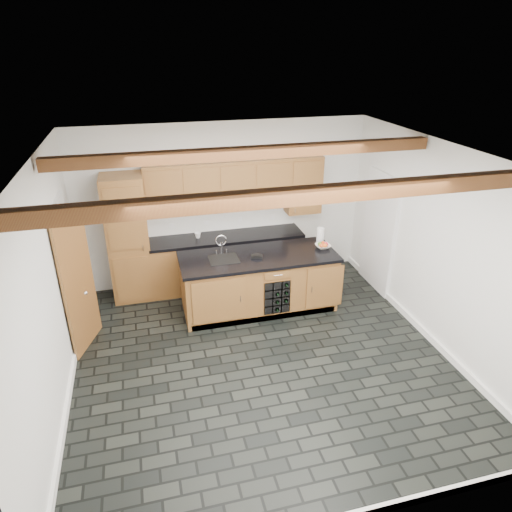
{
  "coord_description": "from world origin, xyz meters",
  "views": [
    {
      "loc": [
        -1.35,
        -4.9,
        3.96
      ],
      "look_at": [
        0.13,
        0.8,
        1.17
      ],
      "focal_mm": 32.0,
      "sensor_mm": 36.0,
      "label": 1
    }
  ],
  "objects_px": {
    "kitchen_scale": "(257,256)",
    "paper_towel": "(320,235)",
    "island": "(259,282)",
    "fruit_bowl": "(323,246)"
  },
  "relations": [
    {
      "from": "island",
      "to": "fruit_bowl",
      "type": "bearing_deg",
      "value": 1.55
    },
    {
      "from": "paper_towel",
      "to": "island",
      "type": "bearing_deg",
      "value": -166.92
    },
    {
      "from": "island",
      "to": "fruit_bowl",
      "type": "height_order",
      "value": "fruit_bowl"
    },
    {
      "from": "kitchen_scale",
      "to": "paper_towel",
      "type": "xyz_separation_m",
      "value": [
        1.16,
        0.31,
        0.1
      ]
    },
    {
      "from": "fruit_bowl",
      "to": "island",
      "type": "bearing_deg",
      "value": -178.45
    },
    {
      "from": "kitchen_scale",
      "to": "paper_towel",
      "type": "relative_size",
      "value": 0.8
    },
    {
      "from": "kitchen_scale",
      "to": "fruit_bowl",
      "type": "distance_m",
      "value": 1.13
    },
    {
      "from": "fruit_bowl",
      "to": "paper_towel",
      "type": "distance_m",
      "value": 0.25
    },
    {
      "from": "island",
      "to": "fruit_bowl",
      "type": "distance_m",
      "value": 1.18
    },
    {
      "from": "island",
      "to": "kitchen_scale",
      "type": "relative_size",
      "value": 12.34
    }
  ]
}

